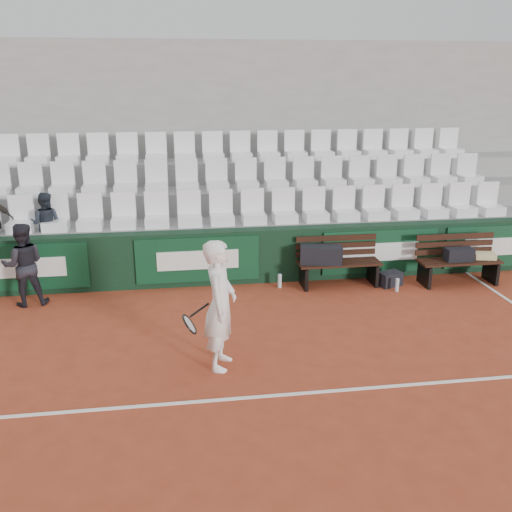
% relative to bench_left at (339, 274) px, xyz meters
% --- Properties ---
extents(ground, '(80.00, 80.00, 0.00)m').
position_rel_bench_left_xyz_m(ground, '(-2.33, -3.55, -0.23)').
color(ground, '#A43F25').
rests_on(ground, ground).
extents(court_baseline, '(18.00, 0.06, 0.01)m').
position_rel_bench_left_xyz_m(court_baseline, '(-2.33, -3.55, -0.22)').
color(court_baseline, white).
rests_on(court_baseline, ground).
extents(back_barrier, '(18.00, 0.34, 1.00)m').
position_rel_bench_left_xyz_m(back_barrier, '(-2.26, 0.45, 0.28)').
color(back_barrier, black).
rests_on(back_barrier, ground).
extents(grandstand_tier_front, '(18.00, 0.95, 1.00)m').
position_rel_bench_left_xyz_m(grandstand_tier_front, '(-2.33, 1.08, 0.28)').
color(grandstand_tier_front, gray).
rests_on(grandstand_tier_front, ground).
extents(grandstand_tier_mid, '(18.00, 0.95, 1.45)m').
position_rel_bench_left_xyz_m(grandstand_tier_mid, '(-2.33, 2.03, 0.50)').
color(grandstand_tier_mid, gray).
rests_on(grandstand_tier_mid, ground).
extents(grandstand_tier_back, '(18.00, 0.95, 1.90)m').
position_rel_bench_left_xyz_m(grandstand_tier_back, '(-2.33, 2.98, 0.72)').
color(grandstand_tier_back, '#969593').
rests_on(grandstand_tier_back, ground).
extents(grandstand_rear_wall, '(18.00, 0.30, 4.40)m').
position_rel_bench_left_xyz_m(grandstand_rear_wall, '(-2.33, 3.60, 1.98)').
color(grandstand_rear_wall, '#999996').
rests_on(grandstand_rear_wall, ground).
extents(seat_row_front, '(11.90, 0.44, 0.63)m').
position_rel_bench_left_xyz_m(seat_row_front, '(-2.33, 0.90, 1.09)').
color(seat_row_front, white).
rests_on(seat_row_front, grandstand_tier_front).
extents(seat_row_mid, '(11.90, 0.44, 0.63)m').
position_rel_bench_left_xyz_m(seat_row_mid, '(-2.33, 1.85, 1.54)').
color(seat_row_mid, white).
rests_on(seat_row_mid, grandstand_tier_mid).
extents(seat_row_back, '(11.90, 0.44, 0.63)m').
position_rel_bench_left_xyz_m(seat_row_back, '(-2.33, 2.80, 1.99)').
color(seat_row_back, white).
rests_on(seat_row_back, grandstand_tier_back).
extents(bench_left, '(1.50, 0.56, 0.45)m').
position_rel_bench_left_xyz_m(bench_left, '(0.00, 0.00, 0.00)').
color(bench_left, black).
rests_on(bench_left, ground).
extents(bench_right, '(1.50, 0.56, 0.45)m').
position_rel_bench_left_xyz_m(bench_right, '(2.20, -0.22, 0.00)').
color(bench_right, black).
rests_on(bench_right, ground).
extents(sports_bag_left, '(0.79, 0.46, 0.32)m').
position_rel_bench_left_xyz_m(sports_bag_left, '(-0.35, -0.02, 0.38)').
color(sports_bag_left, black).
rests_on(sports_bag_left, bench_left).
extents(sports_bag_right, '(0.50, 0.24, 0.23)m').
position_rel_bench_left_xyz_m(sports_bag_right, '(2.17, -0.24, 0.34)').
color(sports_bag_right, black).
rests_on(sports_bag_right, bench_right).
extents(towel, '(0.42, 0.35, 0.10)m').
position_rel_bench_left_xyz_m(towel, '(2.71, -0.18, 0.28)').
color(towel, beige).
rests_on(towel, bench_right).
extents(sports_bag_ground, '(0.48, 0.39, 0.26)m').
position_rel_bench_left_xyz_m(sports_bag_ground, '(0.93, -0.15, -0.10)').
color(sports_bag_ground, black).
rests_on(sports_bag_ground, ground).
extents(water_bottle_near, '(0.07, 0.07, 0.25)m').
position_rel_bench_left_xyz_m(water_bottle_near, '(-1.08, 0.04, -0.10)').
color(water_bottle_near, silver).
rests_on(water_bottle_near, ground).
extents(water_bottle_far, '(0.07, 0.07, 0.24)m').
position_rel_bench_left_xyz_m(water_bottle_far, '(0.95, -0.45, -0.11)').
color(water_bottle_far, silver).
rests_on(water_bottle_far, ground).
extents(tennis_player, '(0.77, 0.71, 1.73)m').
position_rel_bench_left_xyz_m(tennis_player, '(-2.38, -2.70, 0.64)').
color(tennis_player, white).
rests_on(tennis_player, ground).
extents(ball_kid, '(0.77, 0.65, 1.40)m').
position_rel_bench_left_xyz_m(ball_kid, '(-5.40, -0.12, 0.47)').
color(ball_kid, black).
rests_on(ball_kid, ground).
extents(spectator_c, '(0.60, 0.49, 1.14)m').
position_rel_bench_left_xyz_m(spectator_c, '(-5.21, 0.95, 1.34)').
color(spectator_c, '#1F262F').
rests_on(spectator_c, grandstand_tier_front).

